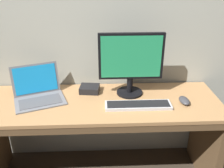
{
  "coord_description": "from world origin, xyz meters",
  "views": [
    {
      "loc": [
        0.03,
        -1.59,
        1.65
      ],
      "look_at": [
        0.1,
        0.0,
        0.88
      ],
      "focal_mm": 39.37,
      "sensor_mm": 36.0,
      "label": 1
    }
  ],
  "objects_px": {
    "external_monitor": "(131,61)",
    "wired_keyboard": "(138,105)",
    "external_drive_box": "(90,89)",
    "computer_mouse": "(184,101)",
    "laptop_space_gray": "(39,93)"
  },
  "relations": [
    {
      "from": "external_monitor",
      "to": "wired_keyboard",
      "type": "height_order",
      "value": "external_monitor"
    },
    {
      "from": "laptop_space_gray",
      "to": "computer_mouse",
      "type": "relative_size",
      "value": 3.52
    },
    {
      "from": "laptop_space_gray",
      "to": "external_drive_box",
      "type": "distance_m",
      "value": 0.39
    },
    {
      "from": "laptop_space_gray",
      "to": "external_monitor",
      "type": "distance_m",
      "value": 0.73
    },
    {
      "from": "external_drive_box",
      "to": "wired_keyboard",
      "type": "bearing_deg",
      "value": -34.71
    },
    {
      "from": "external_drive_box",
      "to": "external_monitor",
      "type": "bearing_deg",
      "value": -9.67
    },
    {
      "from": "computer_mouse",
      "to": "external_drive_box",
      "type": "bearing_deg",
      "value": 159.02
    },
    {
      "from": "laptop_space_gray",
      "to": "wired_keyboard",
      "type": "bearing_deg",
      "value": -11.3
    },
    {
      "from": "external_monitor",
      "to": "external_drive_box",
      "type": "relative_size",
      "value": 3.24
    },
    {
      "from": "external_monitor",
      "to": "computer_mouse",
      "type": "bearing_deg",
      "value": -21.98
    },
    {
      "from": "wired_keyboard",
      "to": "computer_mouse",
      "type": "bearing_deg",
      "value": 6.11
    },
    {
      "from": "wired_keyboard",
      "to": "external_drive_box",
      "type": "height_order",
      "value": "external_drive_box"
    },
    {
      "from": "computer_mouse",
      "to": "wired_keyboard",
      "type": "bearing_deg",
      "value": -178.25
    },
    {
      "from": "wired_keyboard",
      "to": "computer_mouse",
      "type": "height_order",
      "value": "computer_mouse"
    },
    {
      "from": "laptop_space_gray",
      "to": "external_drive_box",
      "type": "bearing_deg",
      "value": 14.73
    }
  ]
}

